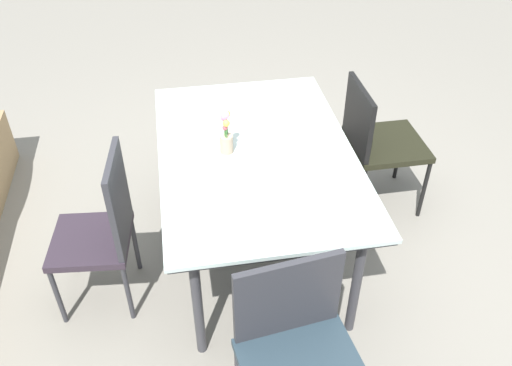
% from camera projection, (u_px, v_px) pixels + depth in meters
% --- Properties ---
extents(ground_plane, '(12.00, 12.00, 0.00)m').
position_uv_depth(ground_plane, '(249.00, 246.00, 3.45)').
color(ground_plane, gray).
extents(dining_table, '(1.59, 1.06, 0.77)m').
position_uv_depth(dining_table, '(256.00, 160.00, 2.98)').
color(dining_table, '#B2C6C1').
rests_on(dining_table, ground).
extents(chair_far_side, '(0.45, 0.45, 0.96)m').
position_uv_depth(chair_far_side, '(103.00, 227.00, 2.83)').
color(chair_far_side, '#2D232E').
rests_on(chair_far_side, ground).
extents(chair_end_left, '(0.56, 0.56, 0.91)m').
position_uv_depth(chair_end_left, '(299.00, 351.00, 2.23)').
color(chair_end_left, '#263641').
rests_on(chair_end_left, ground).
extents(chair_near_right, '(0.47, 0.47, 0.91)m').
position_uv_depth(chair_near_right, '(377.00, 138.00, 3.48)').
color(chair_near_right, black).
rests_on(chair_near_right, ground).
extents(flower_vase, '(0.07, 0.07, 0.25)m').
position_uv_depth(flower_vase, '(226.00, 135.00, 2.87)').
color(flower_vase, tan).
rests_on(flower_vase, dining_table).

